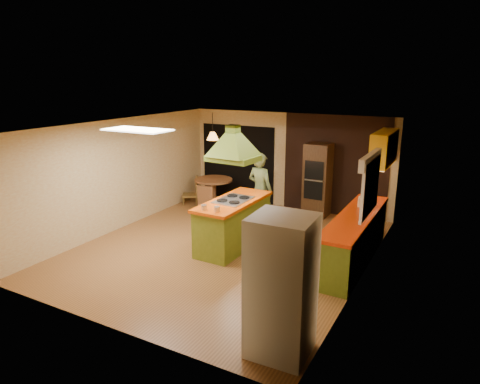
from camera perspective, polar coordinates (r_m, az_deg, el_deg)
The scene contains 21 objects.
ground at distance 8.85m, azimuth -1.89°, elevation -7.46°, with size 6.50×6.50×0.00m, color #935E30.
room_walls at distance 8.44m, azimuth -1.96°, elevation 0.39°, with size 5.50×6.50×6.50m.
ceiling_plane at distance 8.21m, azimuth -2.04°, elevation 8.84°, with size 6.50×6.50×0.00m, color silver.
brick_panel at distance 10.88m, azimuth 12.51°, elevation 3.43°, with size 2.64×0.03×2.50m, color #381E14.
nook_opening at distance 11.95m, azimuth -0.31°, elevation 3.86°, with size 2.20×0.03×2.10m, color black.
right_counter at distance 8.36m, azimuth 14.99°, elevation -5.99°, with size 0.62×3.05×0.92m.
upper_cabinets at distance 9.48m, azimuth 18.67°, elevation 5.57°, with size 0.34×1.40×0.70m, color yellow.
window_right at distance 7.75m, azimuth 17.07°, elevation 2.31°, with size 0.12×1.35×1.06m.
fluor_panel at distance 7.90m, azimuth -13.52°, elevation 8.06°, with size 1.20×0.60×0.03m, color white.
kitchen_island at distance 8.77m, azimuth -0.89°, elevation -4.16°, with size 0.84×2.01×1.01m.
range_hood at distance 8.35m, azimuth -0.94°, elevation 7.26°, with size 0.98×0.74×0.78m.
man at distance 9.82m, azimuth 2.70°, elevation 0.23°, with size 0.64×0.42×1.74m, color #535F32.
refrigerator at distance 5.41m, azimuth 5.54°, elevation -12.45°, with size 0.75×0.71×1.83m, color silver.
wall_oven at distance 10.78m, azimuth 10.29°, elevation 1.60°, with size 0.61×0.61×1.82m.
dining_table at distance 11.45m, azimuth -3.54°, elevation 0.65°, with size 1.01×1.01×0.76m.
chair_left at distance 11.78m, azimuth -6.68°, elevation 0.25°, with size 0.42×0.42×0.76m, color brown, non-canonical shape.
chair_near at distance 10.83m, azimuth -4.23°, elevation -0.98°, with size 0.43×0.43×0.78m, color brown, non-canonical shape.
pendant_lamp at distance 11.18m, azimuth -3.66°, elevation 7.46°, with size 0.31×0.31×0.20m, color #FF9E3F.
canister_large at distance 8.78m, azimuth 15.92°, elevation -1.20°, with size 0.13×0.13×0.20m, color #FFF6CD.
canister_medium at distance 8.72m, azimuth 15.83°, elevation -1.37°, with size 0.13×0.13×0.18m, color beige.
canister_small at distance 8.98m, azimuth 16.22°, elevation -0.92°, with size 0.13×0.13×0.18m, color beige.
Camera 1 is at (4.15, -7.03, 3.43)m, focal length 32.00 mm.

